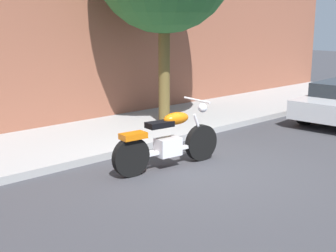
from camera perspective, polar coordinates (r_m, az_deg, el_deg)
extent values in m
plane|color=#38383D|center=(8.39, 4.03, -5.08)|extent=(60.00, 60.00, 0.00)
cube|color=#989898|center=(10.48, -7.54, -1.06)|extent=(21.75, 2.76, 0.14)
cylinder|color=black|center=(8.72, 4.08, -2.04)|extent=(0.69, 0.19, 0.68)
cylinder|color=black|center=(7.83, -4.55, -3.81)|extent=(0.69, 0.19, 0.68)
cube|color=silver|center=(8.24, 0.00, -2.55)|extent=(0.47, 0.32, 0.32)
cube|color=silver|center=(8.26, 0.00, -3.02)|extent=(1.39, 0.22, 0.06)
ellipsoid|color=#D1660C|center=(8.23, 1.00, 0.93)|extent=(0.54, 0.31, 0.22)
cube|color=black|center=(8.03, -1.03, 0.19)|extent=(0.50, 0.29, 0.10)
cube|color=#D1660C|center=(7.76, -4.28, -1.20)|extent=(0.46, 0.28, 0.10)
cylinder|color=silver|center=(8.61, 3.80, -0.31)|extent=(0.27, 0.08, 0.58)
cylinder|color=silver|center=(8.47, 3.55, 3.19)|extent=(0.11, 0.70, 0.04)
sphere|color=silver|center=(8.59, 4.25, 2.23)|extent=(0.17, 0.17, 0.17)
cylinder|color=silver|center=(8.25, -2.06, -3.26)|extent=(0.81, 0.17, 0.09)
cylinder|color=black|center=(12.16, 16.48, 1.67)|extent=(0.66, 0.28, 0.64)
cylinder|color=brown|center=(11.16, -0.48, 7.33)|extent=(0.27, 0.27, 2.99)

